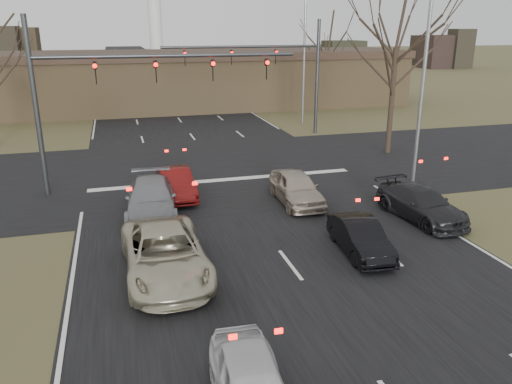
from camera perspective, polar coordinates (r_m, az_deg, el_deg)
The scene contains 16 objects.
ground at distance 14.19m, azimuth 8.07°, elevation -13.53°, with size 360.00×360.00×0.00m, color brown.
road_main at distance 71.53m, azimuth -11.78°, elevation 11.97°, with size 14.00×300.00×0.02m, color black.
road_cross at distance 27.48m, azimuth -4.43°, elevation 2.56°, with size 200.00×14.00×0.02m, color black.
building at distance 49.70m, azimuth -7.60°, elevation 12.63°, with size 42.40×10.40×5.30m.
mast_arm_near at distance 24.08m, azimuth -16.31°, elevation 11.94°, with size 12.12×0.24×8.00m.
mast_arm_far at distance 35.86m, azimuth 2.76°, elevation 14.41°, with size 11.12×0.24×8.00m.
streetlight_right_near at distance 25.22m, azimuth 18.34°, elevation 13.19°, with size 2.34×0.25×10.00m.
streetlight_right_far at distance 40.64m, azimuth 5.29°, elevation 15.61°, with size 2.34×0.25×10.00m.
tree_right_near at distance 31.43m, azimuth 16.15°, elevation 20.29°, with size 6.90×6.90×11.50m.
tree_right_far at distance 50.16m, azimuth 8.31°, elevation 17.57°, with size 5.40×5.40×9.00m.
car_silver_suv at distance 15.89m, azimuth -10.36°, elevation -6.95°, with size 2.47×5.37×1.49m, color #B9B296.
car_black_hatch at distance 17.57m, azimuth 11.82°, elevation -5.06°, with size 1.25×3.60×1.18m, color black.
car_charcoal_sedan at distance 21.28m, azimuth 18.34°, elevation -1.29°, with size 1.81×4.46×1.29m, color black.
car_grey_ahead at distance 21.00m, azimuth -11.88°, elevation -0.76°, with size 2.03×4.99×1.45m, color gray.
car_red_ahead at distance 23.10m, azimuth -9.15°, elevation 0.98°, with size 1.39×3.98×1.31m, color #570D0C.
car_silver_ahead at distance 22.10m, azimuth 4.61°, elevation 0.50°, with size 1.67×4.15×1.42m, color #AFA08D.
Camera 1 is at (-5.09, -10.96, 7.44)m, focal length 35.00 mm.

